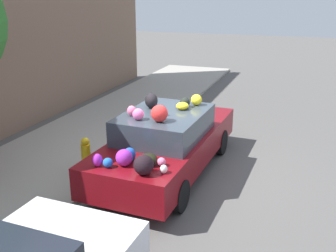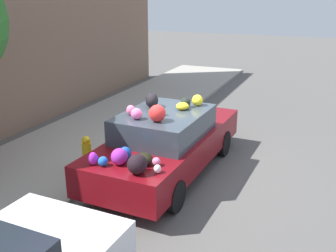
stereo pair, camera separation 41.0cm
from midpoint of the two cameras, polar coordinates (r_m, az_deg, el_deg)
ground_plane at (r=8.60m, az=1.36°, el=-6.65°), size 60.00×60.00×0.00m
sidewalk_curb at (r=9.82m, az=-13.46°, el=-3.54°), size 24.00×3.20×0.10m
fire_hydrant at (r=8.61m, az=-10.37°, el=-3.70°), size 0.20×0.20×0.70m
art_car at (r=8.25m, az=1.23°, el=-2.20°), size 4.62×1.90×1.72m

